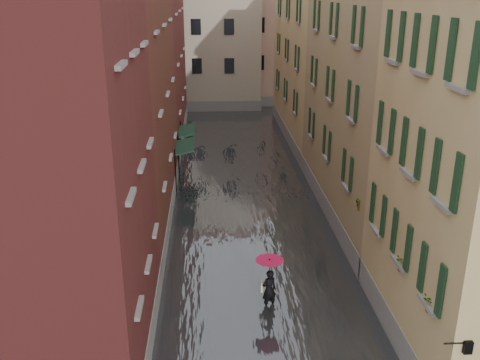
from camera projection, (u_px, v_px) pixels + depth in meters
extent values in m
plane|color=#515153|center=(266.00, 315.00, 19.75)|extent=(120.00, 120.00, 0.00)
cube|color=#414447|center=(244.00, 188.00, 31.91)|extent=(10.00, 60.00, 0.20)
cube|color=maroon|center=(34.00, 171.00, 15.26)|extent=(6.00, 8.00, 13.00)
cube|color=#5E291D|center=(104.00, 101.00, 25.67)|extent=(6.00, 14.00, 12.50)
cube|color=maroon|center=(140.00, 50.00, 39.49)|extent=(6.00, 16.00, 14.00)
cube|color=#9C815E|center=(390.00, 93.00, 26.36)|extent=(6.00, 14.00, 13.00)
cube|color=tan|center=(326.00, 66.00, 40.69)|extent=(6.00, 16.00, 11.50)
cube|color=#AFA38B|center=(197.00, 39.00, 53.01)|extent=(12.00, 9.00, 13.00)
cube|color=#CDA390|center=(284.00, 42.00, 55.56)|extent=(10.00, 9.00, 12.00)
cube|color=#173423|center=(185.00, 146.00, 31.64)|extent=(1.09, 3.05, 0.31)
cylinder|color=black|center=(176.00, 173.00, 30.57)|extent=(0.06, 0.06, 2.80)
cylinder|color=black|center=(178.00, 157.00, 33.44)|extent=(0.06, 0.06, 2.80)
cube|color=#173423|center=(187.00, 130.00, 35.12)|extent=(1.09, 3.12, 0.31)
cylinder|color=black|center=(179.00, 154.00, 34.02)|extent=(0.06, 0.06, 2.80)
cylinder|color=black|center=(181.00, 141.00, 36.95)|extent=(0.06, 0.06, 2.80)
cylinder|color=black|center=(456.00, 343.00, 13.28)|extent=(0.60, 0.05, 0.05)
cube|color=black|center=(467.00, 346.00, 13.33)|extent=(0.22, 0.22, 0.35)
cube|color=beige|center=(467.00, 346.00, 13.33)|extent=(0.14, 0.14, 0.24)
cube|color=brown|center=(432.00, 304.00, 14.83)|extent=(0.22, 0.85, 0.18)
imported|color=#265926|center=(434.00, 291.00, 14.69)|extent=(0.59, 0.51, 0.66)
cube|color=brown|center=(404.00, 264.00, 16.96)|extent=(0.22, 0.85, 0.18)
imported|color=#265926|center=(405.00, 252.00, 16.81)|extent=(0.59, 0.51, 0.66)
cube|color=brown|center=(362.00, 205.00, 21.57)|extent=(0.22, 0.85, 0.18)
imported|color=#265926|center=(363.00, 195.00, 21.42)|extent=(0.59, 0.51, 0.66)
imported|color=black|center=(269.00, 290.00, 19.90)|extent=(0.70, 0.60, 1.63)
cube|color=beige|center=(261.00, 286.00, 19.88)|extent=(0.08, 0.30, 0.38)
cylinder|color=black|center=(269.00, 277.00, 19.72)|extent=(0.02, 0.02, 1.00)
cone|color=#BE0C3C|center=(270.00, 263.00, 19.52)|extent=(1.07, 1.07, 0.28)
imported|color=black|center=(191.00, 133.00, 40.95)|extent=(1.03, 0.92, 1.76)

